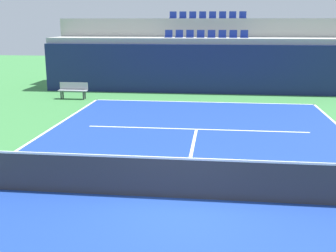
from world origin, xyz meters
TOP-DOWN VIEW (x-y plane):
  - ground_plane at (0.00, 0.00)m, footprint 80.00×80.00m
  - court_surface at (0.00, 0.00)m, footprint 11.00×24.00m
  - baseline_far at (0.00, 11.95)m, footprint 11.00×0.10m
  - service_line_far at (0.00, 6.40)m, footprint 8.26×0.10m
  - centre_service_line at (0.00, 3.20)m, footprint 0.10×6.40m
  - back_wall at (0.00, 14.70)m, footprint 18.32×0.30m
  - stands_tier_lower at (0.00, 16.05)m, footprint 18.32×2.40m
  - stands_tier_upper at (0.00, 18.45)m, footprint 18.32×2.40m
  - seating_row_lower at (0.00, 16.14)m, footprint 4.82×0.44m
  - seating_row_upper at (0.00, 18.54)m, footprint 4.82×0.44m
  - tennis_net at (0.00, 0.00)m, footprint 11.08×0.08m
  - player_bench at (-6.74, 12.16)m, footprint 1.50×0.40m

SIDE VIEW (x-z plane):
  - ground_plane at x=0.00m, z-range 0.00..0.00m
  - court_surface at x=0.00m, z-range 0.00..0.01m
  - baseline_far at x=0.00m, z-range 0.01..0.01m
  - service_line_far at x=0.00m, z-range 0.01..0.01m
  - centre_service_line at x=0.00m, z-range 0.01..0.01m
  - player_bench at x=-6.74m, z-range 0.08..0.93m
  - tennis_net at x=0.00m, z-range -0.03..1.04m
  - back_wall at x=0.00m, z-range 0.00..2.72m
  - stands_tier_lower at x=0.00m, z-range 0.00..3.03m
  - stands_tier_upper at x=0.00m, z-range 0.00..4.13m
  - seating_row_lower at x=0.00m, z-range 2.94..3.38m
  - seating_row_upper at x=0.00m, z-range 4.03..4.47m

